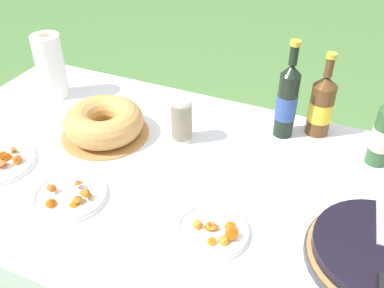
% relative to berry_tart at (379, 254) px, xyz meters
% --- Properties ---
extents(garden_table, '(1.82, 0.99, 0.75)m').
position_rel_berry_tart_xyz_m(garden_table, '(-0.62, 0.10, -0.10)').
color(garden_table, brown).
rests_on(garden_table, ground_plane).
extents(tablecloth, '(1.83, 1.00, 0.10)m').
position_rel_berry_tart_xyz_m(tablecloth, '(-0.62, 0.10, -0.04)').
color(tablecloth, white).
rests_on(tablecloth, garden_table).
extents(berry_tart, '(0.36, 0.36, 0.06)m').
position_rel_berry_tart_xyz_m(berry_tart, '(0.00, 0.00, 0.00)').
color(berry_tart, '#38383D').
rests_on(berry_tart, tablecloth).
extents(serving_knife, '(0.06, 0.38, 0.01)m').
position_rel_berry_tart_xyz_m(serving_knife, '(0.00, -0.03, 0.04)').
color(serving_knife, silver).
rests_on(serving_knife, berry_tart).
extents(bundt_cake, '(0.31, 0.31, 0.11)m').
position_rel_berry_tart_xyz_m(bundt_cake, '(-0.93, 0.20, 0.02)').
color(bundt_cake, '#B78447').
rests_on(bundt_cake, tablecloth).
extents(cup_stack, '(0.07, 0.07, 0.16)m').
position_rel_berry_tart_xyz_m(cup_stack, '(-0.67, 0.28, 0.05)').
color(cup_stack, beige).
rests_on(cup_stack, tablecloth).
extents(cider_bottle_amber, '(0.08, 0.08, 0.30)m').
position_rel_berry_tart_xyz_m(cider_bottle_amber, '(-0.25, 0.52, 0.08)').
color(cider_bottle_amber, brown).
rests_on(cider_bottle_amber, tablecloth).
extents(juice_bottle_red, '(0.07, 0.07, 0.35)m').
position_rel_berry_tart_xyz_m(juice_bottle_red, '(-0.36, 0.46, 0.11)').
color(juice_bottle_red, black).
rests_on(juice_bottle_red, tablecloth).
extents(snack_plate_left, '(0.22, 0.22, 0.06)m').
position_rel_berry_tart_xyz_m(snack_plate_left, '(-0.84, -0.12, -0.02)').
color(snack_plate_left, white).
rests_on(snack_plate_left, tablecloth).
extents(snack_plate_right, '(0.20, 0.20, 0.05)m').
position_rel_berry_tart_xyz_m(snack_plate_right, '(-0.41, -0.08, -0.02)').
color(snack_plate_right, white).
rests_on(snack_plate_right, tablecloth).
extents(paper_towel_roll, '(0.11, 0.11, 0.26)m').
position_rel_berry_tart_xyz_m(paper_towel_roll, '(-1.27, 0.36, 0.10)').
color(paper_towel_roll, white).
rests_on(paper_towel_roll, tablecloth).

